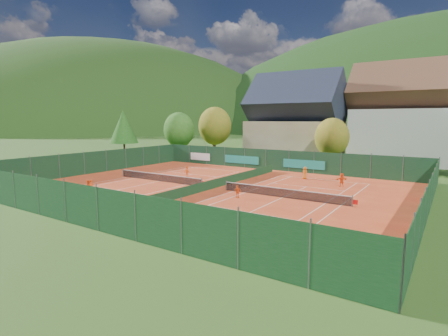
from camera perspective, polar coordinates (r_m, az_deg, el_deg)
ground at (r=37.65m, az=-1.68°, el=-3.40°), size 600.00×600.00×0.00m
clay_pad at (r=37.64m, az=-1.68°, el=-3.36°), size 40.00×32.00×0.01m
court_markings_left at (r=42.67m, az=-10.51°, el=-2.13°), size 11.03×23.83×0.00m
court_markings_right at (r=33.77m, az=9.53°, el=-4.78°), size 11.03×23.83×0.00m
tennis_net_left at (r=42.48m, az=-10.37°, el=-1.50°), size 13.30×0.10×1.02m
tennis_net_right at (r=33.61m, az=9.79°, el=-3.99°), size 13.30×0.10×1.02m
court_divider at (r=37.55m, az=-1.68°, el=-2.62°), size 0.03×28.80×1.00m
fence_north at (r=51.36m, az=8.21°, el=1.27°), size 40.00×0.10×3.00m
fence_south at (r=26.22m, az=-22.35°, el=-5.67°), size 40.00×0.04×3.00m
fence_west at (r=51.45m, az=-20.23°, el=0.90°), size 0.04×32.00×3.00m
fence_east at (r=30.82m, az=30.52°, el=-4.23°), size 0.09×32.00×3.00m
chalet at (r=64.87m, az=11.59°, el=7.14°), size 16.20×12.00×16.00m
hotel_block_a at (r=66.37m, az=29.15°, el=6.97°), size 21.60×11.00×17.25m
tree_west_front at (r=66.27m, az=-7.35°, el=6.19°), size 5.72×5.72×8.69m
tree_west_mid at (r=68.54m, az=-1.50°, el=6.87°), size 6.44×6.44×9.78m
tree_west_back at (r=78.52m, az=-1.75°, el=7.51°), size 5.60×5.60×10.00m
tree_center at (r=54.42m, az=17.20°, el=4.80°), size 5.01×5.01×7.60m
tree_west_side at (r=64.85m, az=-16.08°, el=6.50°), size 5.04×5.04×9.00m
ball_hopper at (r=21.07m, az=3.27°, el=-11.03°), size 0.34×0.34×0.80m
loose_ball_0 at (r=40.29m, az=-19.87°, el=-3.04°), size 0.07×0.07×0.07m
loose_ball_1 at (r=26.09m, az=-3.27°, el=-8.46°), size 0.07×0.07×0.07m
loose_ball_2 at (r=42.11m, az=2.52°, el=-2.11°), size 0.07×0.07×0.07m
loose_ball_3 at (r=44.90m, az=1.56°, el=-1.47°), size 0.07×0.07×0.07m
player_left_near at (r=37.33m, az=-20.84°, el=-2.88°), size 0.61×0.53×1.42m
player_left_mid at (r=36.90m, az=-21.27°, el=-2.98°), size 0.77×0.63×1.49m
player_left_far at (r=45.64m, az=-6.06°, el=-0.54°), size 0.97×0.70×1.35m
player_right_near at (r=33.10m, az=2.22°, el=-3.87°), size 0.64×0.77×1.23m
player_right_far_a at (r=44.50m, az=13.07°, el=-0.80°), size 0.84×0.65×1.54m
player_right_far_b at (r=40.68m, az=18.65°, el=-1.85°), size 1.35×1.27×1.51m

